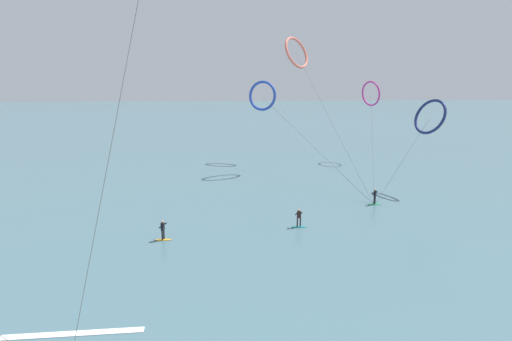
# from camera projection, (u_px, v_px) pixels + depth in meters

# --- Properties ---
(sea_water) EXTENTS (400.00, 200.00, 0.08)m
(sea_water) POSITION_uv_depth(u_px,v_px,m) (235.00, 125.00, 115.85)
(sea_water) COLOR #476B75
(sea_water) RESTS_ON ground
(surfer_teal) EXTENTS (1.40, 0.61, 1.70)m
(surfer_teal) POSITION_uv_depth(u_px,v_px,m) (299.00, 219.00, 39.05)
(surfer_teal) COLOR teal
(surfer_teal) RESTS_ON ground
(surfer_emerald) EXTENTS (1.40, 0.73, 1.70)m
(surfer_emerald) POSITION_uv_depth(u_px,v_px,m) (375.00, 198.00, 45.77)
(surfer_emerald) COLOR #199351
(surfer_emerald) RESTS_ON ground
(surfer_amber) EXTENTS (1.40, 0.67, 1.70)m
(surfer_amber) POSITION_uv_depth(u_px,v_px,m) (163.00, 231.00, 36.03)
(surfer_amber) COLOR orange
(surfer_amber) RESTS_ON ground
(kite_coral) EXTENTS (8.09, 20.17, 18.30)m
(kite_coral) POSITION_uv_depth(u_px,v_px,m) (297.00, 53.00, 59.39)
(kite_coral) COLOR #EA7260
(kite_coral) RESTS_ON ground
(kite_magenta) EXTENTS (7.80, 25.37, 12.31)m
(kite_magenta) POSITION_uv_depth(u_px,v_px,m) (371.00, 94.00, 66.98)
(kite_magenta) COLOR #CC288E
(kite_magenta) RESTS_ON ground
(kite_navy) EXTENTS (9.34, 7.60, 10.65)m
(kite_navy) POSITION_uv_depth(u_px,v_px,m) (430.00, 117.00, 49.70)
(kite_navy) COLOR navy
(kite_navy) RESTS_ON ground
(kite_cobalt) EXTENTS (11.97, 25.72, 12.37)m
(kite_cobalt) POSITION_uv_depth(u_px,v_px,m) (262.00, 96.00, 66.66)
(kite_cobalt) COLOR #2647B7
(kite_cobalt) RESTS_ON ground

